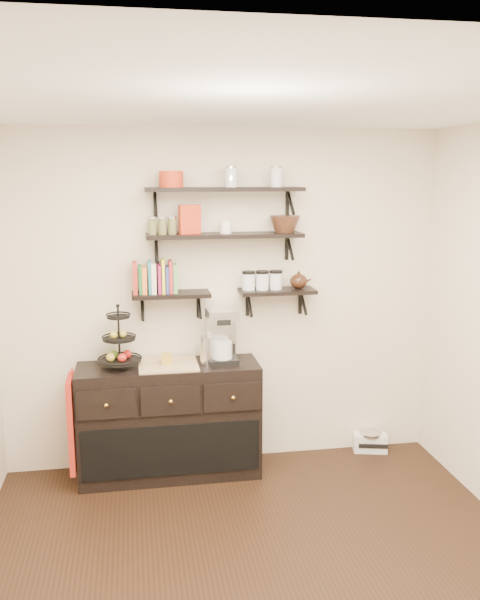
% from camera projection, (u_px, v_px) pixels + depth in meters
% --- Properties ---
extents(floor, '(3.50, 3.50, 0.00)m').
position_uv_depth(floor, '(267.00, 587.00, 3.67)').
color(floor, black).
rests_on(floor, ground).
extents(ceiling, '(3.50, 3.50, 0.02)m').
position_uv_depth(ceiling, '(271.00, 102.00, 3.14)').
color(ceiling, white).
rests_on(ceiling, back_wall).
extents(back_wall, '(3.50, 0.02, 2.70)m').
position_uv_depth(back_wall, '(223.00, 300.00, 5.10)').
color(back_wall, beige).
rests_on(back_wall, ground).
extents(shelf_top, '(1.20, 0.27, 0.23)m').
position_uv_depth(shelf_top, '(224.00, 190.00, 4.80)').
color(shelf_top, black).
rests_on(shelf_top, back_wall).
extents(shelf_mid, '(1.20, 0.27, 0.23)m').
position_uv_depth(shelf_mid, '(225.00, 236.00, 4.87)').
color(shelf_mid, black).
rests_on(shelf_mid, back_wall).
extents(shelf_low_left, '(0.60, 0.25, 0.23)m').
position_uv_depth(shelf_low_left, '(171.00, 295.00, 4.90)').
color(shelf_low_left, black).
rests_on(shelf_low_left, back_wall).
extents(shelf_low_right, '(0.60, 0.25, 0.23)m').
position_uv_depth(shelf_low_right, '(277.00, 292.00, 5.04)').
color(shelf_low_right, black).
rests_on(shelf_low_right, back_wall).
extents(cookbooks, '(0.36, 0.15, 0.26)m').
position_uv_depth(cookbooks, '(159.00, 278.00, 4.86)').
color(cookbooks, '#B22C20').
rests_on(cookbooks, shelf_low_left).
extents(glass_canisters, '(0.32, 0.10, 0.13)m').
position_uv_depth(glass_canisters, '(262.00, 281.00, 5.00)').
color(glass_canisters, silver).
rests_on(glass_canisters, shelf_low_right).
extents(sideboard, '(1.40, 0.50, 0.92)m').
position_uv_depth(sideboard, '(169.00, 420.00, 4.97)').
color(sideboard, black).
rests_on(sideboard, floor).
extents(fruit_stand, '(0.32, 0.32, 0.47)m').
position_uv_depth(fruit_stand, '(120.00, 347.00, 4.80)').
color(fruit_stand, black).
rests_on(fruit_stand, sideboard).
extents(candle, '(0.08, 0.08, 0.08)m').
position_uv_depth(candle, '(167.00, 358.00, 4.87)').
color(candle, '#AF8828').
rests_on(candle, sideboard).
extents(coffee_maker, '(0.24, 0.23, 0.42)m').
position_uv_depth(coffee_maker, '(222.00, 337.00, 4.94)').
color(coffee_maker, black).
rests_on(coffee_maker, sideboard).
extents(thermal_carafe, '(0.11, 0.11, 0.22)m').
position_uv_depth(thermal_carafe, '(207.00, 350.00, 4.89)').
color(thermal_carafe, silver).
rests_on(thermal_carafe, sideboard).
extents(apron, '(0.04, 0.31, 0.72)m').
position_uv_depth(apron, '(72.00, 423.00, 4.74)').
color(apron, '#A21112').
rests_on(apron, sideboard).
extents(radio, '(0.31, 0.23, 0.17)m').
position_uv_depth(radio, '(370.00, 442.00, 5.46)').
color(radio, silver).
rests_on(radio, floor).
extents(recipe_box, '(0.17, 0.09, 0.22)m').
position_uv_depth(recipe_box, '(190.00, 219.00, 4.80)').
color(recipe_box, red).
rests_on(recipe_box, shelf_mid).
extents(walnut_bowl, '(0.24, 0.24, 0.13)m').
position_uv_depth(walnut_bowl, '(285.00, 224.00, 4.93)').
color(walnut_bowl, black).
rests_on(walnut_bowl, shelf_mid).
extents(ramekins, '(0.09, 0.09, 0.10)m').
position_uv_depth(ramekins, '(226.00, 227.00, 4.85)').
color(ramekins, white).
rests_on(ramekins, shelf_mid).
extents(teapot, '(0.21, 0.17, 0.14)m').
position_uv_depth(teapot, '(299.00, 280.00, 5.05)').
color(teapot, '#321A0F').
rests_on(teapot, shelf_low_right).
extents(red_pot, '(0.18, 0.18, 0.12)m').
position_uv_depth(red_pot, '(171.00, 179.00, 4.71)').
color(red_pot, red).
rests_on(red_pot, shelf_top).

